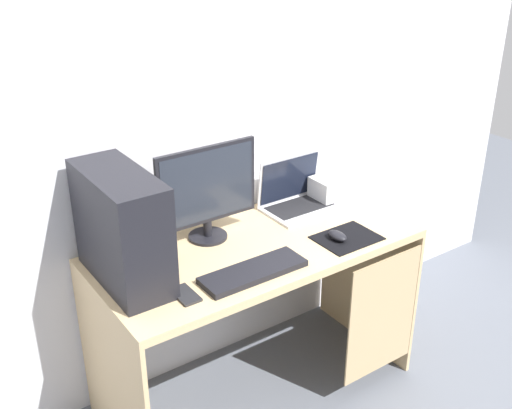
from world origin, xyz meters
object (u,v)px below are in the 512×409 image
monitor (207,191)px  mouse_left (337,236)px  cell_phone (185,295)px  projector (333,187)px  laptop (297,198)px  keyboard (253,272)px  pc_tower (122,228)px

monitor → mouse_left: monitor is taller
mouse_left → cell_phone: 0.72m
projector → cell_phone: bearing=-161.4°
mouse_left → cell_phone: (-0.72, -0.00, -0.02)m
monitor → cell_phone: 0.48m
laptop → mouse_left: (-0.06, -0.35, -0.03)m
laptop → keyboard: size_ratio=0.80×
monitor → projector: 0.71m
keyboard → laptop: bearing=36.3°
projector → pc_tower: bearing=-174.7°
laptop → mouse_left: bearing=-100.0°
laptop → projector: (0.20, -0.02, 0.01)m
pc_tower → monitor: 0.42m
keyboard → cell_phone: bearing=176.0°
projector → cell_phone: (-0.98, -0.33, -0.05)m
laptop → keyboard: 0.62m
pc_tower → cell_phone: 0.33m
projector → keyboard: size_ratio=0.48×
pc_tower → cell_phone: size_ratio=3.60×
pc_tower → mouse_left: (0.84, -0.23, -0.19)m
monitor → projector: size_ratio=2.25×
projector → mouse_left: projector is taller
monitor → mouse_left: (0.43, -0.32, -0.19)m
pc_tower → laptop: bearing=7.6°
mouse_left → pc_tower: bearing=164.9°
keyboard → cell_phone: keyboard is taller
cell_phone → monitor: bearing=47.8°
pc_tower → projector: (1.11, 0.10, -0.16)m
projector → keyboard: projector is taller
monitor → cell_phone: size_ratio=3.46×
pc_tower → keyboard: bearing=-31.5°
pc_tower → cell_phone: bearing=-61.9°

